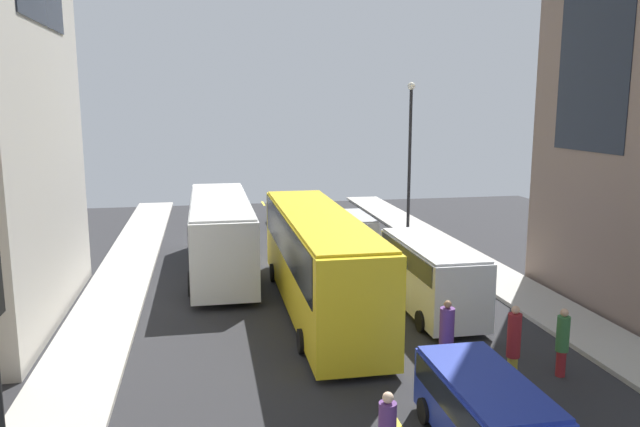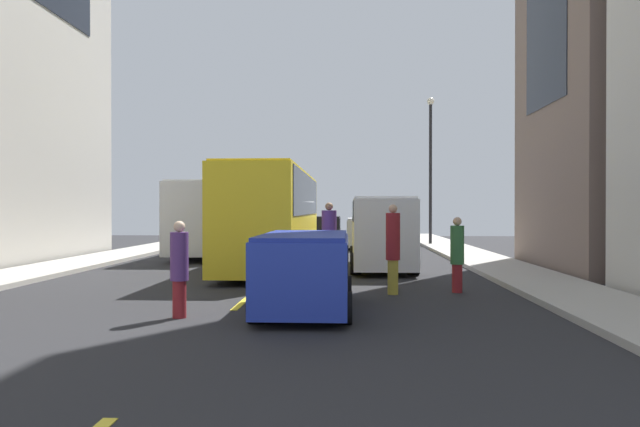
# 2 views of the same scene
# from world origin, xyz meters

# --- Properties ---
(ground_plane) EXTENTS (42.43, 42.43, 0.00)m
(ground_plane) POSITION_xyz_m (0.00, 0.00, 0.00)
(ground_plane) COLOR #28282B
(sidewalk_west) EXTENTS (2.46, 44.00, 0.15)m
(sidewalk_west) POSITION_xyz_m (-7.98, 0.00, 0.07)
(sidewalk_west) COLOR #B2ADA3
(sidewalk_west) RESTS_ON ground
(sidewalk_east) EXTENTS (2.46, 44.00, 0.15)m
(sidewalk_east) POSITION_xyz_m (7.98, 0.00, 0.07)
(sidewalk_east) COLOR #B2ADA3
(sidewalk_east) RESTS_ON ground
(lane_stripe_2) EXTENTS (0.16, 2.00, 0.01)m
(lane_stripe_2) POSITION_xyz_m (0.00, -4.20, 0.01)
(lane_stripe_2) COLOR yellow
(lane_stripe_2) RESTS_ON ground
(lane_stripe_3) EXTENTS (0.16, 2.00, 0.01)m
(lane_stripe_3) POSITION_xyz_m (0.00, 4.20, 0.01)
(lane_stripe_3) COLOR yellow
(lane_stripe_3) RESTS_ON ground
(lane_stripe_4) EXTENTS (0.16, 2.00, 0.01)m
(lane_stripe_4) POSITION_xyz_m (0.00, 12.60, 0.01)
(lane_stripe_4) COLOR yellow
(lane_stripe_4) RESTS_ON ground
(lane_stripe_5) EXTENTS (0.16, 2.00, 0.01)m
(lane_stripe_5) POSITION_xyz_m (0.00, 21.00, 0.01)
(lane_stripe_5) COLOR yellow
(lane_stripe_5) RESTS_ON ground
(city_bus_white) EXTENTS (2.81, 11.10, 3.35)m
(city_bus_white) POSITION_xyz_m (-3.70, 2.11, 2.01)
(city_bus_white) COLOR silver
(city_bus_white) RESTS_ON ground
(streetcar_yellow) EXTENTS (2.70, 12.67, 3.59)m
(streetcar_yellow) POSITION_xyz_m (-0.34, -3.79, 2.12)
(streetcar_yellow) COLOR yellow
(streetcar_yellow) RESTS_ON ground
(delivery_van_white) EXTENTS (2.25, 6.02, 2.58)m
(delivery_van_white) POSITION_xyz_m (3.65, -4.82, 1.52)
(delivery_van_white) COLOR white
(delivery_van_white) RESTS_ON ground
(car_silver_0) EXTENTS (2.06, 4.16, 1.67)m
(car_silver_0) POSITION_xyz_m (3.33, 6.04, 0.99)
(car_silver_0) COLOR #B7BABF
(car_silver_0) RESTS_ON ground
(car_blue_1) EXTENTS (1.97, 4.10, 1.66)m
(car_blue_1) POSITION_xyz_m (1.54, -13.66, 0.98)
(car_blue_1) COLOR #2338AD
(car_blue_1) RESTS_ON ground
(car_black_2) EXTENTS (1.99, 4.50, 1.69)m
(car_black_2) POSITION_xyz_m (1.00, 12.16, 1.00)
(car_black_2) COLOR black
(car_black_2) RESTS_ON ground
(pedestrian_crossing_near) EXTENTS (0.40, 0.40, 2.35)m
(pedestrian_crossing_near) POSITION_xyz_m (1.94, -10.47, 1.24)
(pedestrian_crossing_near) COLOR navy
(pedestrian_crossing_near) RESTS_ON ground
(pedestrian_crossing_mid) EXTENTS (0.36, 0.36, 2.29)m
(pedestrian_crossing_mid) POSITION_xyz_m (3.59, -11.06, 1.22)
(pedestrian_crossing_mid) COLOR gold
(pedestrian_crossing_mid) RESTS_ON ground
(pedestrian_walking_far) EXTENTS (0.35, 0.35, 1.96)m
(pedestrian_walking_far) POSITION_xyz_m (5.29, -10.64, 1.04)
(pedestrian_walking_far) COLOR maroon
(pedestrian_walking_far) RESTS_ON ground
(streetlamp_near) EXTENTS (0.44, 0.44, 8.56)m
(streetlamp_near) POSITION_xyz_m (7.25, 8.36, 5.27)
(streetlamp_near) COLOR black
(streetlamp_near) RESTS_ON ground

